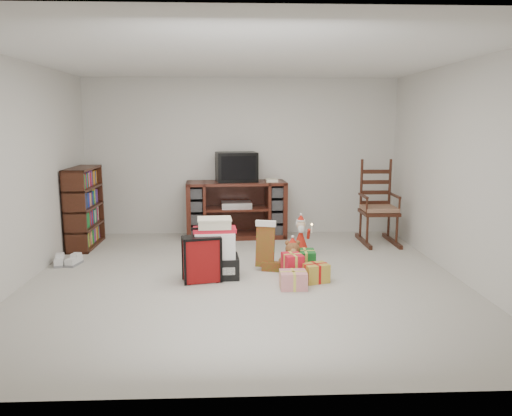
{
  "coord_description": "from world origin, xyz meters",
  "views": [
    {
      "loc": [
        -0.11,
        -5.57,
        1.82
      ],
      "look_at": [
        0.16,
        0.6,
        0.74
      ],
      "focal_mm": 35.0,
      "sensor_mm": 36.0,
      "label": 1
    }
  ],
  "objects_px": {
    "teddy_bear": "(292,259)",
    "gift_cluster": "(301,269)",
    "rocking_chair": "(378,213)",
    "gift_pile": "(215,252)",
    "bookshelf": "(84,209)",
    "crt_television": "(236,167)",
    "mrs_claus_figurine": "(203,242)",
    "red_suitcase": "(202,259)",
    "sneaker_pair": "(67,261)",
    "tv_stand": "(236,209)",
    "santa_figurine": "(301,239)"
  },
  "relations": [
    {
      "from": "bookshelf",
      "to": "teddy_bear",
      "type": "bearing_deg",
      "value": -26.32
    },
    {
      "from": "red_suitcase",
      "to": "rocking_chair",
      "type": "bearing_deg",
      "value": 23.18
    },
    {
      "from": "tv_stand",
      "to": "bookshelf",
      "type": "bearing_deg",
      "value": -170.9
    },
    {
      "from": "gift_pile",
      "to": "gift_cluster",
      "type": "bearing_deg",
      "value": -12.64
    },
    {
      "from": "red_suitcase",
      "to": "crt_television",
      "type": "xyz_separation_m",
      "value": [
        0.41,
        2.27,
        0.85
      ]
    },
    {
      "from": "tv_stand",
      "to": "gift_pile",
      "type": "height_order",
      "value": "tv_stand"
    },
    {
      "from": "bookshelf",
      "to": "gift_cluster",
      "type": "bearing_deg",
      "value": -30.12
    },
    {
      "from": "rocking_chair",
      "to": "santa_figurine",
      "type": "bearing_deg",
      "value": -151.98
    },
    {
      "from": "gift_pile",
      "to": "sneaker_pair",
      "type": "xyz_separation_m",
      "value": [
        -1.92,
        0.57,
        -0.25
      ]
    },
    {
      "from": "gift_pile",
      "to": "sneaker_pair",
      "type": "relative_size",
      "value": 1.96
    },
    {
      "from": "red_suitcase",
      "to": "bookshelf",
      "type": "bearing_deg",
      "value": 124.01
    },
    {
      "from": "gift_pile",
      "to": "red_suitcase",
      "type": "distance_m",
      "value": 0.23
    },
    {
      "from": "bookshelf",
      "to": "sneaker_pair",
      "type": "bearing_deg",
      "value": -87.63
    },
    {
      "from": "tv_stand",
      "to": "mrs_claus_figurine",
      "type": "distance_m",
      "value": 1.27
    },
    {
      "from": "rocking_chair",
      "to": "gift_cluster",
      "type": "xyz_separation_m",
      "value": [
        -1.4,
        -1.79,
        -0.32
      ]
    },
    {
      "from": "teddy_bear",
      "to": "gift_cluster",
      "type": "height_order",
      "value": "teddy_bear"
    },
    {
      "from": "teddy_bear",
      "to": "red_suitcase",
      "type": "bearing_deg",
      "value": -164.1
    },
    {
      "from": "gift_pile",
      "to": "red_suitcase",
      "type": "height_order",
      "value": "gift_pile"
    },
    {
      "from": "gift_pile",
      "to": "teddy_bear",
      "type": "bearing_deg",
      "value": 4.33
    },
    {
      "from": "tv_stand",
      "to": "bookshelf",
      "type": "height_order",
      "value": "bookshelf"
    },
    {
      "from": "teddy_bear",
      "to": "gift_cluster",
      "type": "xyz_separation_m",
      "value": [
        0.07,
        -0.29,
        -0.05
      ]
    },
    {
      "from": "bookshelf",
      "to": "gift_cluster",
      "type": "height_order",
      "value": "bookshelf"
    },
    {
      "from": "santa_figurine",
      "to": "crt_television",
      "type": "distance_m",
      "value": 1.69
    },
    {
      "from": "tv_stand",
      "to": "mrs_claus_figurine",
      "type": "relative_size",
      "value": 2.92
    },
    {
      "from": "red_suitcase",
      "to": "mrs_claus_figurine",
      "type": "bearing_deg",
      "value": 80.5
    },
    {
      "from": "bookshelf",
      "to": "gift_cluster",
      "type": "xyz_separation_m",
      "value": [
        2.96,
        -1.72,
        -0.43
      ]
    },
    {
      "from": "teddy_bear",
      "to": "mrs_claus_figurine",
      "type": "xyz_separation_m",
      "value": [
        -1.13,
        0.77,
        0.03
      ]
    },
    {
      "from": "teddy_bear",
      "to": "sneaker_pair",
      "type": "xyz_separation_m",
      "value": [
        -2.85,
        0.44,
        -0.13
      ]
    },
    {
      "from": "gift_cluster",
      "to": "gift_pile",
      "type": "bearing_deg",
      "value": 171.26
    },
    {
      "from": "sneaker_pair",
      "to": "crt_television",
      "type": "bearing_deg",
      "value": 32.34
    },
    {
      "from": "teddy_bear",
      "to": "mrs_claus_figurine",
      "type": "bearing_deg",
      "value": 145.68
    },
    {
      "from": "red_suitcase",
      "to": "gift_cluster",
      "type": "distance_m",
      "value": 1.15
    },
    {
      "from": "gift_pile",
      "to": "red_suitcase",
      "type": "bearing_deg",
      "value": -133.85
    },
    {
      "from": "bookshelf",
      "to": "santa_figurine",
      "type": "relative_size",
      "value": 2.05
    },
    {
      "from": "gift_pile",
      "to": "crt_television",
      "type": "height_order",
      "value": "crt_television"
    },
    {
      "from": "red_suitcase",
      "to": "sneaker_pair",
      "type": "height_order",
      "value": "red_suitcase"
    },
    {
      "from": "rocking_chair",
      "to": "gift_cluster",
      "type": "bearing_deg",
      "value": -128.06
    },
    {
      "from": "gift_pile",
      "to": "gift_cluster",
      "type": "distance_m",
      "value": 1.03
    },
    {
      "from": "teddy_bear",
      "to": "mrs_claus_figurine",
      "type": "distance_m",
      "value": 1.37
    },
    {
      "from": "bookshelf",
      "to": "rocking_chair",
      "type": "xyz_separation_m",
      "value": [
        4.36,
        0.07,
        -0.12
      ]
    },
    {
      "from": "teddy_bear",
      "to": "crt_television",
      "type": "height_order",
      "value": "crt_television"
    },
    {
      "from": "red_suitcase",
      "to": "sneaker_pair",
      "type": "relative_size",
      "value": 1.76
    },
    {
      "from": "tv_stand",
      "to": "gift_cluster",
      "type": "bearing_deg",
      "value": -75.03
    },
    {
      "from": "crt_television",
      "to": "mrs_claus_figurine",
      "type": "bearing_deg",
      "value": -119.58
    },
    {
      "from": "rocking_chair",
      "to": "teddy_bear",
      "type": "xyz_separation_m",
      "value": [
        -1.47,
        -1.51,
        -0.27
      ]
    },
    {
      "from": "teddy_bear",
      "to": "santa_figurine",
      "type": "bearing_deg",
      "value": 75.86
    },
    {
      "from": "bookshelf",
      "to": "crt_television",
      "type": "relative_size",
      "value": 1.71
    },
    {
      "from": "gift_cluster",
      "to": "crt_television",
      "type": "bearing_deg",
      "value": 108.14
    },
    {
      "from": "teddy_bear",
      "to": "crt_television",
      "type": "bearing_deg",
      "value": 108.77
    },
    {
      "from": "mrs_claus_figurine",
      "to": "gift_cluster",
      "type": "relative_size",
      "value": 0.64
    }
  ]
}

